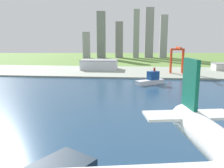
# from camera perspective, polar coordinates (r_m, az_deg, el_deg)

# --- Properties ---
(ground_plane) EXTENTS (2400.00, 2400.00, 0.00)m
(ground_plane) POSITION_cam_1_polar(r_m,az_deg,el_deg) (226.25, 4.37, -3.80)
(ground_plane) COLOR olive
(water_bay) EXTENTS (840.00, 360.00, 0.15)m
(water_bay) POSITION_cam_1_polar(r_m,az_deg,el_deg) (168.83, 3.76, -8.87)
(water_bay) COLOR navy
(water_bay) RESTS_ON ground
(industrial_pier) EXTENTS (840.00, 140.00, 2.50)m
(industrial_pier) POSITION_cam_1_polar(r_m,az_deg,el_deg) (412.74, 5.16, 2.98)
(industrial_pier) COLOR #98A393
(industrial_pier) RESTS_ON ground
(ferry_boat) EXTENTS (37.68, 31.81, 20.95)m
(ferry_boat) POSITION_cam_1_polar(r_m,az_deg,el_deg) (305.52, 9.42, 1.07)
(ferry_boat) COLOR white
(ferry_boat) RESTS_ON water_bay
(port_crane_red) EXTENTS (21.16, 42.61, 42.71)m
(port_crane_red) POSITION_cam_1_polar(r_m,az_deg,el_deg) (394.53, 15.53, 6.86)
(port_crane_red) COLOR red
(port_crane_red) RESTS_ON industrial_pier
(warehouse_main) EXTENTS (65.63, 42.25, 17.70)m
(warehouse_main) POSITION_cam_1_polar(r_m,az_deg,el_deg) (435.72, -3.09, 4.76)
(warehouse_main) COLOR silver
(warehouse_main) RESTS_ON industrial_pier
(distant_skyline) EXTENTS (255.97, 73.72, 152.73)m
(distant_skyline) POSITION_cam_1_polar(r_m,az_deg,el_deg) (744.91, 4.57, 11.44)
(distant_skyline) COLOR #9593A0
(distant_skyline) RESTS_ON ground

